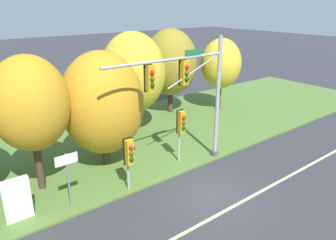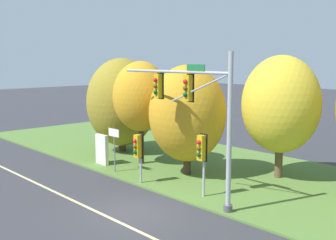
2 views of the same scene
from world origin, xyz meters
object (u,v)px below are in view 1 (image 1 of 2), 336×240
(tree_tall_centre, at_px, (170,63))
(tree_right_far, at_px, (221,64))
(traffic_signal_mast, at_px, (192,87))
(pedestrian_signal_further_along, at_px, (129,155))
(route_sign_post, at_px, (68,172))
(tree_behind_signpost, at_px, (102,103))
(info_kiosk, at_px, (17,200))
(tree_mid_verge, at_px, (133,73))
(tree_left_of_mast, at_px, (30,104))
(pedestrian_signal_near_kerb, at_px, (181,125))

(tree_tall_centre, distance_m, tree_right_far, 4.20)
(traffic_signal_mast, height_order, pedestrian_signal_further_along, traffic_signal_mast)
(route_sign_post, distance_m, tree_right_far, 16.70)
(traffic_signal_mast, bearing_deg, pedestrian_signal_further_along, -177.28)
(traffic_signal_mast, xyz_separation_m, tree_behind_signpost, (-3.57, 3.08, -0.93))
(tree_tall_centre, height_order, info_kiosk, tree_tall_centre)
(tree_mid_verge, bearing_deg, tree_right_far, -1.79)
(traffic_signal_mast, bearing_deg, tree_mid_verge, 85.93)
(tree_left_of_mast, height_order, tree_mid_verge, tree_mid_verge)
(tree_behind_signpost, bearing_deg, tree_mid_verge, 39.10)
(tree_tall_centre, xyz_separation_m, tree_right_far, (3.68, -1.99, -0.22))
(tree_mid_verge, xyz_separation_m, info_kiosk, (-9.30, -5.58, -3.18))
(pedestrian_signal_near_kerb, height_order, route_sign_post, pedestrian_signal_near_kerb)
(tree_behind_signpost, relative_size, tree_mid_verge, 0.92)
(tree_tall_centre, bearing_deg, tree_right_far, -28.43)
(tree_left_of_mast, distance_m, tree_mid_verge, 8.56)
(route_sign_post, bearing_deg, tree_mid_verge, 39.95)
(pedestrian_signal_further_along, relative_size, tree_right_far, 0.46)
(tree_mid_verge, relative_size, tree_tall_centre, 1.02)
(pedestrian_signal_near_kerb, relative_size, tree_mid_verge, 0.45)
(tree_mid_verge, bearing_deg, tree_tall_centre, 20.80)
(tree_tall_centre, xyz_separation_m, info_kiosk, (-13.87, -7.32, -3.13))
(pedestrian_signal_near_kerb, height_order, info_kiosk, pedestrian_signal_near_kerb)
(pedestrian_signal_further_along, distance_m, info_kiosk, 5.02)
(traffic_signal_mast, bearing_deg, tree_right_far, 34.98)
(pedestrian_signal_further_along, bearing_deg, tree_right_far, 26.29)
(pedestrian_signal_near_kerb, relative_size, pedestrian_signal_further_along, 1.14)
(tree_behind_signpost, height_order, tree_tall_centre, tree_tall_centre)
(pedestrian_signal_further_along, bearing_deg, pedestrian_signal_near_kerb, 11.73)
(tree_tall_centre, bearing_deg, tree_left_of_mast, -156.40)
(tree_left_of_mast, bearing_deg, tree_right_far, 11.95)
(tree_left_of_mast, bearing_deg, tree_tall_centre, 23.60)
(traffic_signal_mast, relative_size, pedestrian_signal_near_kerb, 2.34)
(pedestrian_signal_near_kerb, xyz_separation_m, tree_tall_centre, (5.19, 7.48, 1.83))
(info_kiosk, bearing_deg, tree_tall_centre, 27.83)
(pedestrian_signal_further_along, relative_size, info_kiosk, 1.43)
(tree_behind_signpost, relative_size, tree_tall_centre, 0.94)
(route_sign_post, distance_m, info_kiosk, 2.26)
(tree_tall_centre, distance_m, info_kiosk, 15.99)
(route_sign_post, height_order, tree_left_of_mast, tree_left_of_mast)
(tree_behind_signpost, bearing_deg, pedestrian_signal_near_kerb, -36.11)
(pedestrian_signal_further_along, distance_m, tree_behind_signpost, 3.68)
(pedestrian_signal_near_kerb, height_order, tree_behind_signpost, tree_behind_signpost)
(pedestrian_signal_further_along, relative_size, tree_tall_centre, 0.40)
(tree_behind_signpost, bearing_deg, tree_right_far, 13.77)
(traffic_signal_mast, height_order, info_kiosk, traffic_signal_mast)
(info_kiosk, bearing_deg, tree_right_far, 16.88)
(route_sign_post, height_order, tree_behind_signpost, tree_behind_signpost)
(traffic_signal_mast, height_order, tree_mid_verge, traffic_signal_mast)
(tree_behind_signpost, distance_m, info_kiosk, 6.32)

